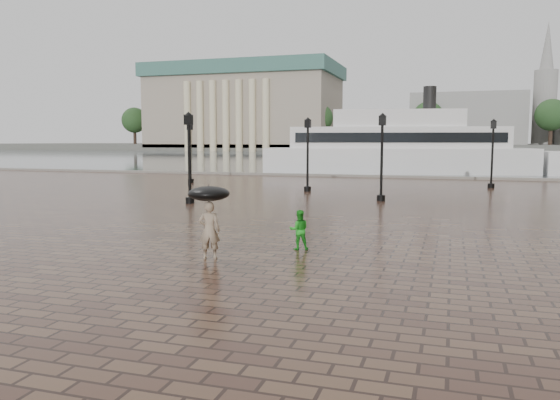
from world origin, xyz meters
name	(u,v)px	position (x,y,z in m)	size (l,w,h in m)	color
ground	(219,247)	(0.00, 0.00, 0.00)	(300.00, 300.00, 0.00)	#362018
harbour_water	(416,157)	(0.00, 92.00, 0.00)	(240.00, 240.00, 0.00)	#444E52
quay_edge	(372,177)	(0.00, 32.00, 0.00)	(80.00, 0.60, 0.30)	slate
far_shore	(430,147)	(0.00, 160.00, 1.00)	(300.00, 60.00, 2.00)	#4C4C47
museum	(245,105)	(-55.00, 144.61, 13.91)	(57.00, 32.50, 26.00)	gray
far_trees	(428,117)	(0.00, 138.00, 9.42)	(188.00, 8.00, 13.50)	#2D2119
street_lamps	(312,154)	(-1.60, 17.60, 2.33)	(21.44, 14.44, 4.40)	black
adult_pedestrian	(209,230)	(0.41, -1.54, 0.77)	(0.56, 0.37, 1.55)	gray
child_pedestrian	(299,230)	(2.34, 0.39, 0.58)	(0.56, 0.44, 1.15)	#1C9C20
ferry_near	(396,147)	(1.36, 38.73, 2.46)	(25.63, 10.65, 8.18)	silver
umbrella	(209,194)	(0.41, -1.54, 1.75)	(1.10, 1.10, 1.10)	black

